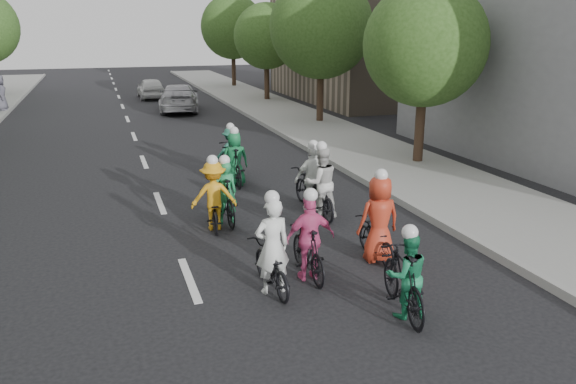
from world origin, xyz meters
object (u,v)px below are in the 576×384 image
cyclist_9 (234,163)px  cyclist_1 (405,279)px  follow_car_trail (151,88)px  cyclist_6 (320,190)px  cyclist_3 (309,245)px  cyclist_7 (231,154)px  cyclist_5 (225,197)px  spectator_2 (0,93)px  follow_car_lead (179,98)px  cyclist_2 (214,202)px  cyclist_4 (378,228)px  cyclist_8 (312,186)px  cyclist_0 (271,259)px

cyclist_9 → cyclist_1: bearing=97.0°
follow_car_trail → cyclist_6: bearing=93.0°
cyclist_3 → cyclist_7: (0.36, 7.98, -0.00)m
cyclist_1 → cyclist_5: size_ratio=1.00×
cyclist_5 → spectator_2: (-7.64, 21.37, 0.48)m
cyclist_9 → follow_car_lead: 15.91m
cyclist_6 → follow_car_lead: 19.39m
cyclist_2 → cyclist_3: bearing=116.8°
cyclist_1 → cyclist_9: (-0.78, 8.51, 0.05)m
cyclist_4 → follow_car_trail: (-1.71, 28.76, -0.01)m
cyclist_8 → spectator_2: (-9.96, 21.10, 0.47)m
cyclist_6 → cyclist_4: bearing=93.0°
cyclist_4 → follow_car_lead: size_ratio=0.37×
cyclist_2 → spectator_2: 22.90m
cyclist_6 → spectator_2: (-9.95, 21.66, 0.42)m
cyclist_2 → cyclist_6: (2.65, 0.04, 0.02)m
cyclist_6 → cyclist_9: bearing=-67.7°
cyclist_3 → follow_car_trail: size_ratio=0.45×
spectator_2 → cyclist_6: bearing=-159.2°
cyclist_3 → cyclist_4: size_ratio=0.93×
cyclist_2 → spectator_2: spectator_2 is taller
cyclist_0 → cyclist_1: 2.33m
cyclist_6 → cyclist_5: bearing=-5.8°
follow_car_lead → follow_car_trail: size_ratio=1.31×
cyclist_2 → cyclist_8: (2.66, 0.61, -0.02)m
cyclist_6 → cyclist_8: (0.00, 0.57, -0.04)m
cyclist_1 → spectator_2: size_ratio=1.01×
cyclist_6 → follow_car_trail: size_ratio=0.49×
cyclist_5 → cyclist_6: size_ratio=1.00×
cyclist_0 → follow_car_trail: cyclist_0 is taller
cyclist_4 → follow_car_trail: size_ratio=0.49×
cyclist_3 → cyclist_4: bearing=-166.5°
cyclist_7 → spectator_2: 19.09m
follow_car_trail → cyclist_5: bearing=87.9°
cyclist_9 → follow_car_trail: cyclist_9 is taller
cyclist_8 → follow_car_trail: bearing=-90.8°
follow_car_trail → follow_car_lead: bearing=97.5°
cyclist_2 → cyclist_3: 3.40m
cyclist_6 → spectator_2: spectator_2 is taller
cyclist_3 → follow_car_trail: 29.12m
cyclist_2 → follow_car_trail: cyclist_2 is taller
cyclist_1 → cyclist_6: bearing=-86.6°
cyclist_2 → cyclist_9: cyclist_2 is taller
cyclist_4 → cyclist_7: cyclist_4 is taller
cyclist_7 → spectator_2: spectator_2 is taller
cyclist_9 → cyclist_6: bearing=112.6°
cyclist_3 → spectator_2: (-8.44, 24.91, 0.45)m
cyclist_4 → cyclist_5: cyclist_4 is taller
cyclist_2 → follow_car_trail: 25.93m
spectator_2 → cyclist_5: bearing=-164.2°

